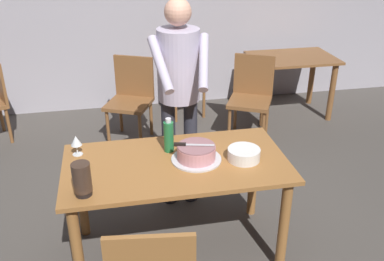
{
  "coord_description": "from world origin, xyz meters",
  "views": [
    {
      "loc": [
        -0.38,
        -2.48,
        2.22
      ],
      "look_at": [
        0.14,
        0.15,
        0.9
      ],
      "focal_mm": 40.43,
      "sensor_mm": 36.0,
      "label": 1
    }
  ],
  "objects": [
    {
      "name": "ground_plane",
      "position": [
        0.0,
        0.0,
        0.0
      ],
      "size": [
        14.0,
        14.0,
        0.0
      ],
      "primitive_type": "plane",
      "color": "#4C4742"
    },
    {
      "name": "main_dining_table",
      "position": [
        0.0,
        0.0,
        0.63
      ],
      "size": [
        1.5,
        0.79,
        0.75
      ],
      "color": "#9E6633",
      "rests_on": "ground_plane"
    },
    {
      "name": "cake_on_platter",
      "position": [
        0.14,
        -0.0,
        0.8
      ],
      "size": [
        0.34,
        0.34,
        0.11
      ],
      "color": "silver",
      "rests_on": "main_dining_table"
    },
    {
      "name": "cake_knife",
      "position": [
        0.07,
        0.02,
        0.87
      ],
      "size": [
        0.27,
        0.09,
        0.02
      ],
      "color": "silver",
      "rests_on": "cake_on_platter"
    },
    {
      "name": "plate_stack",
      "position": [
        0.46,
        -0.06,
        0.79
      ],
      "size": [
        0.22,
        0.22,
        0.08
      ],
      "color": "white",
      "rests_on": "main_dining_table"
    },
    {
      "name": "wine_glass_near",
      "position": [
        -0.65,
        0.23,
        0.85
      ],
      "size": [
        0.08,
        0.08,
        0.14
      ],
      "color": "silver",
      "rests_on": "main_dining_table"
    },
    {
      "name": "water_bottle",
      "position": [
        -0.02,
        0.16,
        0.86
      ],
      "size": [
        0.07,
        0.07,
        0.25
      ],
      "color": "#1E6B38",
      "rests_on": "main_dining_table"
    },
    {
      "name": "hurricane_lamp",
      "position": [
        -0.6,
        -0.27,
        0.86
      ],
      "size": [
        0.11,
        0.11,
        0.21
      ],
      "color": "black",
      "rests_on": "main_dining_table"
    },
    {
      "name": "person_cutting_cake",
      "position": [
        0.13,
        0.61,
        1.08
      ],
      "size": [
        0.47,
        0.55,
        1.72
      ],
      "color": "#2D2D38",
      "rests_on": "ground_plane"
    },
    {
      "name": "background_table",
      "position": [
        1.77,
        2.2,
        0.58
      ],
      "size": [
        1.0,
        0.7,
        0.74
      ],
      "color": "brown",
      "rests_on": "ground_plane"
    },
    {
      "name": "background_chair_0",
      "position": [
        -0.18,
        1.93,
        0.49
      ],
      "size": [
        0.58,
        0.58,
        0.9
      ],
      "color": "brown",
      "rests_on": "ground_plane"
    },
    {
      "name": "background_chair_1",
      "position": [
        0.49,
        2.52,
        0.49
      ],
      "size": [
        0.51,
        0.51,
        0.9
      ],
      "color": "brown",
      "rests_on": "ground_plane"
    },
    {
      "name": "background_chair_3",
      "position": [
        1.11,
        1.73,
        0.49
      ],
      "size": [
        0.59,
        0.59,
        0.9
      ],
      "color": "brown",
      "rests_on": "ground_plane"
    }
  ]
}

